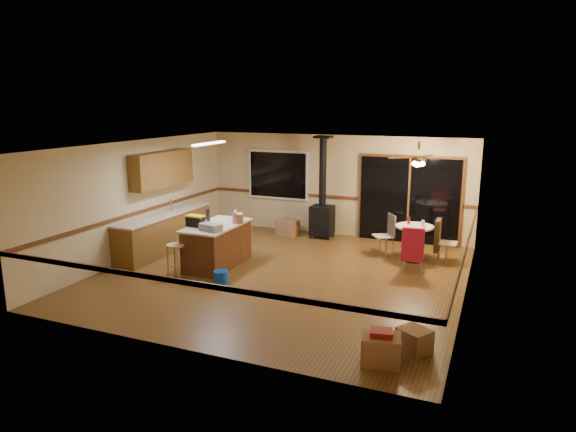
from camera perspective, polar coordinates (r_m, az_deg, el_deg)
The scene contains 35 objects.
floor at distance 10.47m, azimuth -0.64°, elevation -6.49°, with size 7.00×7.00×0.00m, color brown.
ceiling at distance 9.93m, azimuth -0.67°, elevation 7.85°, with size 7.00×7.00×0.00m, color silver.
wall_back at distance 13.35m, azimuth 5.30°, elevation 3.39°, with size 7.00×7.00×0.00m, color tan.
wall_front at distance 7.14m, azimuth -11.85°, elevation -4.95°, with size 7.00×7.00×0.00m, color tan.
wall_left at distance 11.91m, azimuth -16.32°, elevation 1.82°, with size 7.00×7.00×0.00m, color tan.
wall_right at distance 9.34m, azimuth 19.49°, elevation -1.27°, with size 7.00×7.00×0.00m, color tan.
chair_rail at distance 10.18m, azimuth -0.65°, elevation -1.16°, with size 7.00×7.00×0.08m, color #542C15, non-canonical shape.
window at distance 13.83m, azimuth -1.11°, elevation 4.59°, with size 1.72×0.10×1.32m, color black.
sliding_door at distance 12.92m, azimuth 13.28°, elevation 1.67°, with size 2.52×0.10×2.10m, color black.
lower_cabinets at distance 12.30m, azimuth -13.53°, elevation -1.84°, with size 0.60×3.00×0.86m, color brown.
countertop at distance 12.20m, azimuth -13.64°, elevation 0.21°, with size 0.64×3.04×0.04m, color #C2B097.
upper_cabinets at distance 12.27m, azimuth -13.81°, elevation 5.10°, with size 0.35×2.00×0.80m, color brown.
kitchen_island at distance 10.98m, azimuth -7.86°, elevation -3.21°, with size 0.88×1.68×0.90m.
wood_stove at distance 13.09m, azimuth 3.82°, elevation 0.69°, with size 0.55×0.50×2.52m.
ceiling_fan at distance 11.26m, azimuth 14.27°, elevation 6.04°, with size 0.24×0.24×0.55m.
fluorescent_strip at distance 11.02m, azimuth -8.76°, elevation 7.96°, with size 0.10×1.20×0.04m, color white.
toolbox_grey at distance 10.37m, azimuth -8.59°, elevation -1.23°, with size 0.44×0.25×0.14m, color slate.
toolbox_black at distance 10.76m, azimuth -10.23°, elevation -0.61°, with size 0.37×0.19×0.20m, color black.
toolbox_yellow_lid at distance 10.74m, azimuth -10.26°, elevation 0.00°, with size 0.39×0.20×0.03m, color gold.
box_on_island at distance 10.99m, azimuth -5.58°, elevation -0.21°, with size 0.21×0.29×0.19m, color #8F5F3F.
bottle_dark at distance 11.17m, azimuth -8.86°, elevation 0.12°, with size 0.08×0.08×0.28m, color black.
bottle_pink at distance 10.87m, azimuth -5.94°, elevation -0.24°, with size 0.08×0.08×0.24m, color #D84C8C.
bottle_white at distance 11.38m, azimuth -5.85°, elevation 0.20°, with size 0.06×0.06×0.19m, color white.
bar_stool at distance 10.54m, azimuth -12.32°, elevation -4.80°, with size 0.36×0.36×0.65m, color tan.
blue_bucket at distance 10.03m, azimuth -7.45°, elevation -6.72°, with size 0.29×0.29×0.24m, color blue.
dining_table at distance 11.57m, azimuth 13.82°, elevation -2.27°, with size 0.83×0.83×0.78m.
glass_red at distance 11.60m, azimuth 13.26°, elevation -0.49°, with size 0.06×0.06×0.17m, color #590C14.
glass_cream at distance 11.42m, azimuth 14.76°, elevation -0.82°, with size 0.07×0.07×0.15m, color beige.
chair_left at distance 11.80m, azimuth 11.03°, elevation -1.53°, with size 0.56×0.56×0.51m.
chair_near at distance 10.69m, azimuth 13.71°, elevation -3.10°, with size 0.46×0.49×0.70m.
chair_right at distance 11.53m, azimuth 16.42°, elevation -2.11°, with size 0.46×0.44×0.70m.
box_under_window at distance 13.41m, azimuth -0.05°, elevation -1.29°, with size 0.51×0.41×0.41m, color #8F5F3F.
box_corner_a at distance 7.17m, azimuth 10.27°, elevation -14.34°, with size 0.51×0.43×0.39m, color #8F5F3F.
box_corner_b at distance 7.57m, azimuth 13.86°, elevation -13.25°, with size 0.41×0.35×0.34m, color #8F5F3F.
box_small_red at distance 7.07m, azimuth 10.35°, elevation -12.64°, with size 0.30×0.25×0.08m, color maroon.
Camera 1 is at (3.91, -9.09, 3.42)m, focal length 32.00 mm.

